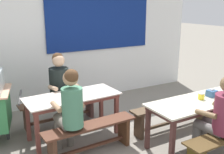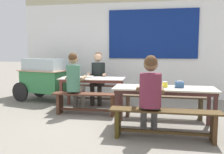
# 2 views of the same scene
# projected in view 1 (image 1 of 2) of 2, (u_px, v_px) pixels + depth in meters

# --- Properties ---
(ground_plane) EXTENTS (40.00, 40.00, 0.00)m
(ground_plane) POSITION_uv_depth(u_px,v_px,m) (137.00, 154.00, 3.92)
(ground_plane) COLOR gray
(backdrop_wall) EXTENTS (6.34, 0.23, 2.93)m
(backdrop_wall) POSITION_uv_depth(u_px,v_px,m) (70.00, 32.00, 5.73)
(backdrop_wall) COLOR white
(backdrop_wall) RESTS_ON ground_plane
(dining_table_far) EXTENTS (1.53, 0.71, 0.72)m
(dining_table_far) POSITION_uv_depth(u_px,v_px,m) (73.00, 100.00, 4.27)
(dining_table_far) COLOR silver
(dining_table_far) RESTS_ON ground_plane
(dining_table_near) EXTENTS (1.78, 0.67, 0.72)m
(dining_table_near) POSITION_uv_depth(u_px,v_px,m) (201.00, 105.00, 4.08)
(dining_table_near) COLOR beige
(dining_table_near) RESTS_ON ground_plane
(bench_far_back) EXTENTS (1.46, 0.34, 0.46)m
(bench_far_back) POSITION_uv_depth(u_px,v_px,m) (60.00, 108.00, 4.86)
(bench_far_back) COLOR brown
(bench_far_back) RESTS_ON ground_plane
(bench_far_front) EXTENTS (1.42, 0.35, 0.46)m
(bench_far_front) POSITION_uv_depth(u_px,v_px,m) (91.00, 134.00, 3.86)
(bench_far_front) COLOR #4E2C1E
(bench_far_front) RESTS_ON ground_plane
(bench_near_back) EXTENTS (1.68, 0.27, 0.46)m
(bench_near_back) POSITION_uv_depth(u_px,v_px,m) (173.00, 111.00, 4.67)
(bench_near_back) COLOR #4D3B28
(bench_near_back) RESTS_ON ground_plane
(person_center_facing) EXTENTS (0.48, 0.60, 1.32)m
(person_center_facing) POSITION_uv_depth(u_px,v_px,m) (61.00, 85.00, 4.70)
(person_center_facing) COLOR #2A2521
(person_center_facing) RESTS_ON ground_plane
(person_near_front) EXTENTS (0.47, 0.60, 1.30)m
(person_near_front) POSITION_uv_depth(u_px,v_px,m) (222.00, 114.00, 3.49)
(person_near_front) COLOR #625F5D
(person_near_front) RESTS_ON ground_plane
(person_left_back_turned) EXTENTS (0.41, 0.57, 1.32)m
(person_left_back_turned) POSITION_uv_depth(u_px,v_px,m) (70.00, 108.00, 3.68)
(person_left_back_turned) COLOR #6C675C
(person_left_back_turned) RESTS_ON ground_plane
(tissue_box) EXTENTS (0.15, 0.13, 0.13)m
(tissue_box) POSITION_uv_depth(u_px,v_px,m) (212.00, 93.00, 4.20)
(tissue_box) COLOR #365B89
(tissue_box) RESTS_ON dining_table_near
(condiment_jar) EXTENTS (0.09, 0.09, 0.10)m
(condiment_jar) POSITION_uv_depth(u_px,v_px,m) (201.00, 96.00, 4.07)
(condiment_jar) COLOR yellow
(condiment_jar) RESTS_ON dining_table_near
(soup_bowl) EXTENTS (0.18, 0.18, 0.04)m
(soup_bowl) POSITION_uv_depth(u_px,v_px,m) (68.00, 95.00, 4.24)
(soup_bowl) COLOR silver
(soup_bowl) RESTS_ON dining_table_far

